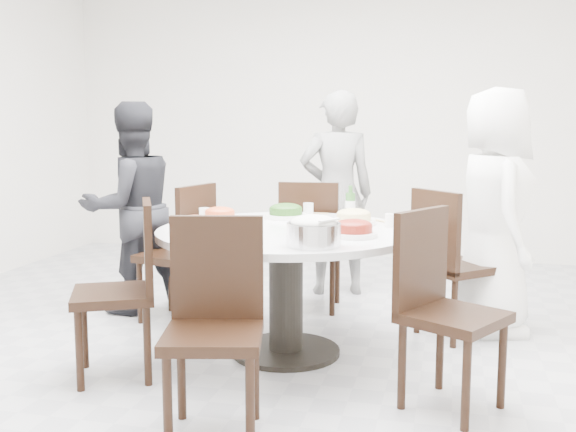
% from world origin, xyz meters
% --- Properties ---
extents(floor, '(6.00, 6.00, 0.01)m').
position_xyz_m(floor, '(0.00, 0.00, 0.00)').
color(floor, '#BABBBF').
rests_on(floor, ground).
extents(wall_back, '(6.00, 0.01, 2.80)m').
position_xyz_m(wall_back, '(0.00, 3.00, 1.40)').
color(wall_back, white).
rests_on(wall_back, ground).
extents(dining_table, '(1.50, 1.50, 0.75)m').
position_xyz_m(dining_table, '(0.04, -0.06, 0.38)').
color(dining_table, white).
rests_on(dining_table, floor).
extents(chair_ne, '(0.59, 0.59, 0.95)m').
position_xyz_m(chair_ne, '(1.01, 0.52, 0.47)').
color(chair_ne, black).
rests_on(chair_ne, floor).
extents(chair_n, '(0.45, 0.45, 0.95)m').
position_xyz_m(chair_n, '(-0.02, 0.94, 0.47)').
color(chair_n, black).
rests_on(chair_n, floor).
extents(chair_nw, '(0.51, 0.51, 0.95)m').
position_xyz_m(chair_nw, '(-0.87, 0.42, 0.47)').
color(chair_nw, black).
rests_on(chair_nw, floor).
extents(chair_sw, '(0.56, 0.56, 0.95)m').
position_xyz_m(chair_sw, '(-0.77, -0.63, 0.47)').
color(chair_sw, black).
rests_on(chair_sw, floor).
extents(chair_s, '(0.50, 0.50, 0.95)m').
position_xyz_m(chair_s, '(-0.01, -1.16, 0.47)').
color(chair_s, black).
rests_on(chair_s, floor).
extents(chair_se, '(0.57, 0.57, 0.95)m').
position_xyz_m(chair_se, '(0.99, -0.62, 0.47)').
color(chair_se, black).
rests_on(chair_se, floor).
extents(diner_right, '(0.67, 0.87, 1.59)m').
position_xyz_m(diner_right, '(1.24, 0.68, 0.79)').
color(diner_right, white).
rests_on(diner_right, floor).
extents(diner_middle, '(0.68, 0.54, 1.61)m').
position_xyz_m(diner_middle, '(0.08, 1.43, 0.80)').
color(diner_middle, black).
rests_on(diner_middle, floor).
extents(diner_left, '(0.91, 0.93, 1.51)m').
position_xyz_m(diner_left, '(-1.27, 0.58, 0.75)').
color(diner_left, black).
rests_on(diner_left, floor).
extents(dish_greens, '(0.27, 0.27, 0.07)m').
position_xyz_m(dish_greens, '(-0.07, 0.37, 0.79)').
color(dish_greens, white).
rests_on(dish_greens, dining_table).
extents(dish_pale, '(0.27, 0.27, 0.07)m').
position_xyz_m(dish_pale, '(0.39, 0.22, 0.79)').
color(dish_pale, white).
rests_on(dish_pale, dining_table).
extents(dish_orange, '(0.24, 0.24, 0.06)m').
position_xyz_m(dish_orange, '(-0.44, 0.13, 0.78)').
color(dish_orange, white).
rests_on(dish_orange, dining_table).
extents(dish_redbrown, '(0.26, 0.26, 0.07)m').
position_xyz_m(dish_redbrown, '(0.46, -0.23, 0.78)').
color(dish_redbrown, white).
rests_on(dish_redbrown, dining_table).
extents(dish_tofu, '(0.28, 0.28, 0.07)m').
position_xyz_m(dish_tofu, '(-0.43, -0.30, 0.79)').
color(dish_tofu, white).
rests_on(dish_tofu, dining_table).
extents(rice_bowl, '(0.27, 0.27, 0.12)m').
position_xyz_m(rice_bowl, '(0.30, -0.55, 0.81)').
color(rice_bowl, silver).
rests_on(rice_bowl, dining_table).
extents(soup_bowl, '(0.25, 0.25, 0.08)m').
position_xyz_m(soup_bowl, '(-0.25, -0.51, 0.79)').
color(soup_bowl, white).
rests_on(soup_bowl, dining_table).
extents(beverage_bottle, '(0.06, 0.06, 0.22)m').
position_xyz_m(beverage_bottle, '(0.34, 0.44, 0.86)').
color(beverage_bottle, '#31692A').
rests_on(beverage_bottle, dining_table).
extents(tea_cups, '(0.07, 0.07, 0.08)m').
position_xyz_m(tea_cups, '(0.06, 0.52, 0.79)').
color(tea_cups, white).
rests_on(tea_cups, dining_table).
extents(chopsticks, '(0.24, 0.04, 0.01)m').
position_xyz_m(chopsticks, '(0.01, 0.58, 0.76)').
color(chopsticks, tan).
rests_on(chopsticks, dining_table).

